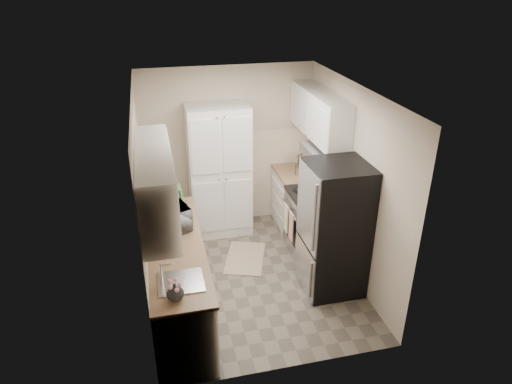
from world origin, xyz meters
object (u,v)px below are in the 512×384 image
electric_range (313,223)px  toaster_oven (304,166)px  wine_bottle (162,202)px  refrigerator (334,229)px  microwave (170,215)px  pantry_cabinet (220,172)px

electric_range → toaster_oven: (0.12, 0.80, 0.54)m
wine_bottle → toaster_oven: wine_bottle is taller
refrigerator → electric_range: bearing=87.5°
electric_range → refrigerator: size_ratio=0.66×
electric_range → toaster_oven: size_ratio=3.34×
microwave → toaster_oven: bearing=-82.3°
pantry_cabinet → microwave: size_ratio=3.71×
electric_range → microwave: bearing=-168.6°
wine_bottle → toaster_oven: bearing=20.8°
refrigerator → wine_bottle: 2.18m
refrigerator → toaster_oven: (0.15, 1.60, 0.17)m
refrigerator → microwave: bearing=168.4°
pantry_cabinet → toaster_oven: bearing=-5.4°
refrigerator → microwave: 2.01m
electric_range → pantry_cabinet: bearing=141.8°
pantry_cabinet → electric_range: bearing=-38.2°
wine_bottle → toaster_oven: 2.33m
wine_bottle → toaster_oven: size_ratio=0.88×
electric_range → microwave: size_ratio=2.10×
toaster_oven → pantry_cabinet: bearing=-166.0°
pantry_cabinet → refrigerator: (1.14, -1.73, -0.15)m
pantry_cabinet → refrigerator: size_ratio=1.18×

